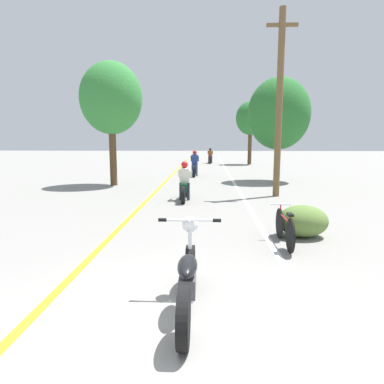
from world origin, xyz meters
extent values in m
plane|color=gray|center=(0.00, 0.00, 0.00)|extent=(120.00, 120.00, 0.00)
cube|color=yellow|center=(-1.70, 12.72, 0.00)|extent=(0.14, 48.00, 0.01)
cube|color=white|center=(1.73, 12.72, 0.00)|extent=(0.14, 48.00, 0.01)
cylinder|color=brown|center=(3.00, 9.65, 3.35)|extent=(0.24, 0.24, 6.69)
cube|color=brown|center=(3.00, 9.65, 6.09)|extent=(1.10, 0.10, 0.12)
cylinder|color=#513A23|center=(3.93, 14.25, 1.20)|extent=(0.32, 0.32, 2.41)
ellipsoid|color=#286B2D|center=(3.93, 14.25, 3.38)|extent=(3.07, 2.76, 3.53)
cylinder|color=#513A23|center=(4.00, 26.22, 1.55)|extent=(0.32, 0.32, 3.11)
ellipsoid|color=#286B2D|center=(4.00, 26.22, 3.88)|extent=(2.44, 2.19, 2.80)
cylinder|color=#513A23|center=(-3.95, 12.45, 1.54)|extent=(0.32, 0.32, 3.07)
ellipsoid|color=#337F38|center=(-3.95, 12.45, 3.96)|extent=(2.81, 2.53, 3.23)
ellipsoid|color=#5B7A38|center=(2.51, 4.22, 0.35)|extent=(1.10, 0.88, 0.70)
cylinder|color=black|center=(0.18, 1.41, 0.32)|extent=(0.12, 0.65, 0.65)
cylinder|color=black|center=(0.18, 0.04, 0.32)|extent=(0.12, 0.65, 0.65)
ellipsoid|color=black|center=(0.18, 0.72, 0.62)|extent=(0.24, 0.67, 0.19)
cube|color=#4C4C51|center=(0.18, 0.72, 0.37)|extent=(0.20, 0.36, 0.24)
cylinder|color=silver|center=(0.18, 1.32, 0.69)|extent=(0.06, 0.23, 0.75)
cylinder|color=silver|center=(0.18, 1.23, 1.06)|extent=(0.73, 0.04, 0.04)
cylinder|color=black|center=(-0.19, 1.23, 1.06)|extent=(0.11, 0.05, 0.05)
cylinder|color=black|center=(0.54, 1.23, 1.06)|extent=(0.11, 0.05, 0.05)
sphere|color=silver|center=(0.18, 1.32, 0.98)|extent=(0.22, 0.22, 0.22)
cylinder|color=black|center=(-0.38, 9.39, 0.30)|extent=(0.12, 0.59, 0.59)
cylinder|color=black|center=(-0.38, 7.98, 0.30)|extent=(0.12, 0.59, 0.59)
cube|color=#0C4723|center=(-0.38, 8.69, 0.48)|extent=(0.20, 0.90, 0.28)
cylinder|color=silver|center=(-0.38, 9.29, 0.94)|extent=(0.50, 0.03, 0.03)
cylinder|color=#282D3D|center=(-0.51, 8.64, 0.31)|extent=(0.11, 0.11, 0.62)
cylinder|color=#282D3D|center=(-0.25, 8.64, 0.31)|extent=(0.11, 0.11, 0.62)
cube|color=silver|center=(-0.38, 8.67, 0.87)|extent=(0.34, 0.27, 0.54)
cylinder|color=silver|center=(-0.58, 8.83, 0.93)|extent=(0.08, 0.43, 0.33)
cylinder|color=silver|center=(-0.18, 8.83, 0.93)|extent=(0.08, 0.43, 0.33)
sphere|color=#B21919|center=(-0.38, 8.71, 1.25)|extent=(0.24, 0.24, 0.24)
cylinder|color=black|center=(-0.33, 17.47, 0.33)|extent=(0.12, 0.66, 0.66)
cylinder|color=black|center=(-0.33, 16.03, 0.33)|extent=(0.12, 0.66, 0.66)
cube|color=navy|center=(-0.33, 16.75, 0.51)|extent=(0.20, 0.92, 0.28)
cylinder|color=silver|center=(-0.33, 17.37, 1.01)|extent=(0.50, 0.03, 0.03)
cylinder|color=slate|center=(-0.46, 16.70, 0.32)|extent=(0.11, 0.11, 0.65)
cylinder|color=slate|center=(-0.20, 16.70, 0.32)|extent=(0.11, 0.11, 0.65)
cube|color=navy|center=(-0.33, 16.73, 0.95)|extent=(0.34, 0.28, 0.62)
cylinder|color=navy|center=(-0.53, 16.89, 1.01)|extent=(0.08, 0.48, 0.37)
cylinder|color=navy|center=(-0.13, 16.89, 1.01)|extent=(0.08, 0.48, 0.37)
sphere|color=#B21919|center=(-0.33, 16.77, 1.36)|extent=(0.24, 0.24, 0.24)
cylinder|color=black|center=(0.66, 28.11, 0.32)|extent=(0.12, 0.65, 0.65)
cylinder|color=black|center=(0.66, 26.70, 0.32)|extent=(0.12, 0.65, 0.65)
cube|color=maroon|center=(0.66, 27.41, 0.50)|extent=(0.20, 0.90, 0.28)
cylinder|color=silver|center=(0.66, 28.01, 1.00)|extent=(0.50, 0.03, 0.03)
cylinder|color=#38383D|center=(0.53, 27.36, 0.32)|extent=(0.11, 0.11, 0.64)
cylinder|color=#38383D|center=(0.79, 27.36, 0.32)|extent=(0.11, 0.11, 0.64)
cube|color=brown|center=(0.66, 27.39, 0.89)|extent=(0.34, 0.27, 0.52)
cylinder|color=brown|center=(0.46, 27.55, 0.94)|extent=(0.08, 0.41, 0.32)
cylinder|color=brown|center=(0.86, 27.55, 0.94)|extent=(0.08, 0.41, 0.32)
sphere|color=black|center=(0.66, 27.43, 1.25)|extent=(0.21, 0.21, 0.21)
cylinder|color=black|center=(1.98, 4.08, 0.33)|extent=(0.04, 0.65, 0.65)
cylinder|color=black|center=(1.98, 3.10, 0.33)|extent=(0.04, 0.65, 0.65)
cylinder|color=#B21E1E|center=(1.98, 3.59, 0.56)|extent=(0.04, 0.78, 0.04)
cylinder|color=#B21E1E|center=(1.98, 3.18, 0.52)|extent=(0.03, 0.03, 0.39)
cube|color=black|center=(1.98, 3.18, 0.72)|extent=(0.10, 0.20, 0.05)
cylinder|color=#B21E1E|center=(1.98, 4.03, 0.54)|extent=(0.03, 0.03, 0.42)
cylinder|color=silver|center=(1.98, 4.03, 0.75)|extent=(0.44, 0.03, 0.03)
camera|label=1|loc=(0.41, -3.21, 2.13)|focal=32.00mm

